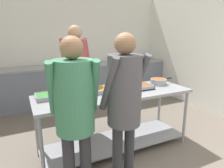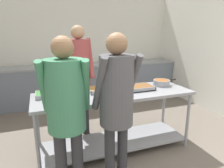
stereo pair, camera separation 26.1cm
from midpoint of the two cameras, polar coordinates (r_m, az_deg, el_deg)
The scene contains 12 objects.
wall_rear at distance 5.30m, azimuth -12.60°, elevation 10.23°, with size 4.89×0.06×2.65m.
wall_right at distance 4.81m, azimuth 23.66°, elevation 8.96°, with size 0.06×4.12×2.65m.
back_counter at distance 5.08m, azimuth -11.10°, elevation 0.27°, with size 4.73×0.65×0.93m.
serving_counter at distance 2.88m, azimuth -1.75°, elevation -7.88°, with size 2.20×0.72×0.88m.
serving_tray_roast at distance 2.72m, azimuth -19.49°, elevation -3.21°, with size 0.40×0.28×0.05m.
plate_stack at distance 2.62m, azimuth -11.47°, elevation -3.37°, with size 0.23×0.23×0.05m.
serving_tray_greens at distance 2.85m, azimuth -5.15°, elevation -1.63°, with size 0.43×0.30×0.05m.
serving_tray_vegetables at distance 2.97m, azimuth 4.30°, elevation -0.93°, with size 0.48×0.31×0.05m.
sauce_pan at distance 3.28m, azimuth 10.94°, elevation 0.73°, with size 0.40×0.26×0.09m.
guest_serving_left at distance 2.02m, azimuth -0.17°, elevation -4.04°, with size 0.47×0.36×1.70m.
guest_serving_right at distance 1.96m, azimuth -14.46°, elevation -5.93°, with size 0.52×0.40×1.67m.
cook_behind_counter at distance 3.18m, azimuth -12.39°, elevation 3.86°, with size 0.45×0.36×1.80m.
Camera 1 is at (-1.32, -1.10, 1.70)m, focal length 32.00 mm.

